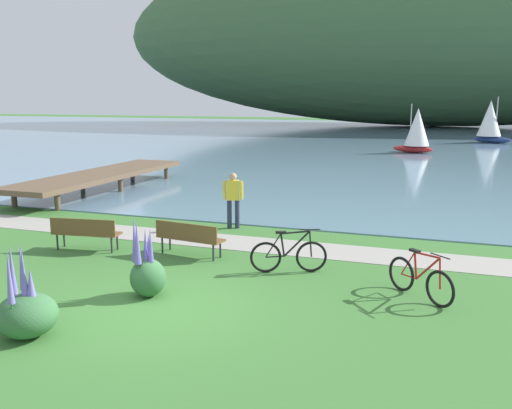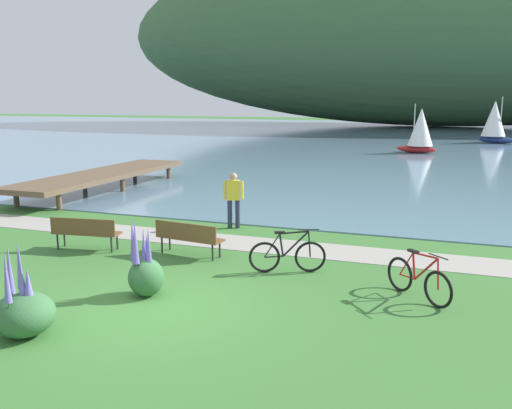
{
  "view_description": "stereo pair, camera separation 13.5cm",
  "coord_description": "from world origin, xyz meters",
  "px_view_note": "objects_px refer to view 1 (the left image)",
  "views": [
    {
      "loc": [
        5.0,
        -8.73,
        3.94
      ],
      "look_at": [
        -0.03,
        5.53,
        1.0
      ],
      "focal_mm": 38.67,
      "sensor_mm": 36.0,
      "label": 1
    },
    {
      "loc": [
        5.13,
        -8.68,
        3.94
      ],
      "look_at": [
        -0.03,
        5.53,
        1.0
      ],
      "focal_mm": 38.67,
      "sensor_mm": 36.0,
      "label": 2
    }
  ],
  "objects_px": {
    "park_bench_further_along": "(85,231)",
    "sailboat_toward_hillside": "(417,130)",
    "park_bench_near_camera": "(189,236)",
    "person_at_shoreline": "(233,197)",
    "bicycle_beside_path": "(289,255)",
    "bicycle_leaning_near_bench": "(420,279)",
    "sailboat_nearest_to_shore": "(490,121)"
  },
  "relations": [
    {
      "from": "sailboat_nearest_to_shore",
      "to": "person_at_shoreline",
      "type": "bearing_deg",
      "value": -103.98
    },
    {
      "from": "sailboat_nearest_to_shore",
      "to": "sailboat_toward_hillside",
      "type": "bearing_deg",
      "value": -115.66
    },
    {
      "from": "park_bench_further_along",
      "to": "sailboat_nearest_to_shore",
      "type": "distance_m",
      "value": 42.59
    },
    {
      "from": "park_bench_further_along",
      "to": "bicycle_leaning_near_bench",
      "type": "xyz_separation_m",
      "value": [
        8.44,
        -0.75,
        -0.12
      ]
    },
    {
      "from": "sailboat_nearest_to_shore",
      "to": "sailboat_toward_hillside",
      "type": "distance_m",
      "value": 12.64
    },
    {
      "from": "park_bench_near_camera",
      "to": "park_bench_further_along",
      "type": "bearing_deg",
      "value": -171.13
    },
    {
      "from": "park_bench_further_along",
      "to": "bicycle_beside_path",
      "type": "distance_m",
      "value": 5.51
    },
    {
      "from": "sailboat_toward_hillside",
      "to": "bicycle_leaning_near_bench",
      "type": "bearing_deg",
      "value": -86.32
    },
    {
      "from": "sailboat_toward_hillside",
      "to": "sailboat_nearest_to_shore",
      "type": "bearing_deg",
      "value": 64.34
    },
    {
      "from": "sailboat_nearest_to_shore",
      "to": "sailboat_toward_hillside",
      "type": "relative_size",
      "value": 1.15
    },
    {
      "from": "park_bench_further_along",
      "to": "sailboat_toward_hillside",
      "type": "xyz_separation_m",
      "value": [
        6.49,
        29.46,
        1.15
      ]
    },
    {
      "from": "park_bench_further_along",
      "to": "bicycle_leaning_near_bench",
      "type": "bearing_deg",
      "value": -5.05
    },
    {
      "from": "bicycle_leaning_near_bench",
      "to": "park_bench_near_camera",
      "type": "bearing_deg",
      "value": 168.22
    },
    {
      "from": "person_at_shoreline",
      "to": "sailboat_toward_hillside",
      "type": "relative_size",
      "value": 0.49
    },
    {
      "from": "park_bench_further_along",
      "to": "bicycle_beside_path",
      "type": "xyz_separation_m",
      "value": [
        5.51,
        0.02,
        -0.12
      ]
    },
    {
      "from": "person_at_shoreline",
      "to": "sailboat_toward_hillside",
      "type": "height_order",
      "value": "sailboat_toward_hillside"
    },
    {
      "from": "park_bench_further_along",
      "to": "bicycle_leaning_near_bench",
      "type": "height_order",
      "value": "bicycle_leaning_near_bench"
    },
    {
      "from": "sailboat_nearest_to_shore",
      "to": "park_bench_further_along",
      "type": "bearing_deg",
      "value": -106.33
    },
    {
      "from": "park_bench_near_camera",
      "to": "person_at_shoreline",
      "type": "relative_size",
      "value": 1.08
    },
    {
      "from": "bicycle_beside_path",
      "to": "person_at_shoreline",
      "type": "relative_size",
      "value": 0.97
    },
    {
      "from": "sailboat_nearest_to_shore",
      "to": "sailboat_toward_hillside",
      "type": "xyz_separation_m",
      "value": [
        -5.47,
        -11.39,
        -0.25
      ]
    },
    {
      "from": "person_at_shoreline",
      "to": "sailboat_nearest_to_shore",
      "type": "distance_m",
      "value": 38.36
    },
    {
      "from": "park_bench_near_camera",
      "to": "person_at_shoreline",
      "type": "bearing_deg",
      "value": 91.41
    },
    {
      "from": "park_bench_further_along",
      "to": "bicycle_beside_path",
      "type": "bearing_deg",
      "value": 0.21
    },
    {
      "from": "park_bench_further_along",
      "to": "person_at_shoreline",
      "type": "bearing_deg",
      "value": 53.43
    },
    {
      "from": "park_bench_near_camera",
      "to": "bicycle_beside_path",
      "type": "bearing_deg",
      "value": -8.62
    },
    {
      "from": "bicycle_leaning_near_bench",
      "to": "sailboat_toward_hillside",
      "type": "xyz_separation_m",
      "value": [
        -1.94,
        30.2,
        1.27
      ]
    },
    {
      "from": "person_at_shoreline",
      "to": "sailboat_toward_hillside",
      "type": "distance_m",
      "value": 26.11
    },
    {
      "from": "park_bench_further_along",
      "to": "sailboat_toward_hillside",
      "type": "relative_size",
      "value": 0.53
    },
    {
      "from": "bicycle_leaning_near_bench",
      "to": "bicycle_beside_path",
      "type": "distance_m",
      "value": 3.03
    },
    {
      "from": "bicycle_beside_path",
      "to": "sailboat_nearest_to_shore",
      "type": "xyz_separation_m",
      "value": [
        6.46,
        40.83,
        1.52
      ]
    },
    {
      "from": "bicycle_leaning_near_bench",
      "to": "sailboat_nearest_to_shore",
      "type": "distance_m",
      "value": 41.77
    }
  ]
}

